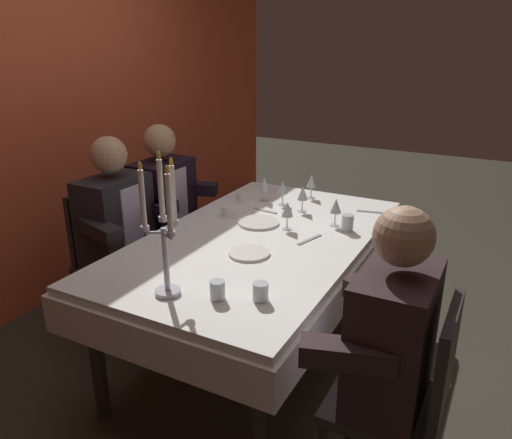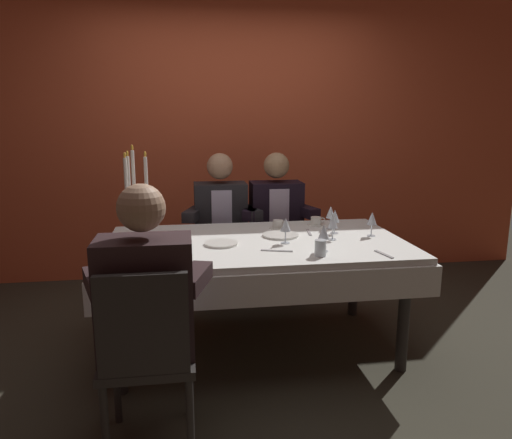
% 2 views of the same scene
% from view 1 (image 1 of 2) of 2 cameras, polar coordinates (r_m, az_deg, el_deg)
% --- Properties ---
extents(ground_plane, '(12.00, 12.00, 0.00)m').
position_cam_1_polar(ground_plane, '(3.08, 0.28, -14.80)').
color(ground_plane, '#353327').
extents(back_wall, '(6.00, 0.12, 2.70)m').
position_cam_1_polar(back_wall, '(3.63, -24.13, 11.87)').
color(back_wall, '#DB5633').
rests_on(back_wall, ground_plane).
extents(dining_table, '(1.94, 1.14, 0.74)m').
position_cam_1_polar(dining_table, '(2.77, 0.31, -4.22)').
color(dining_table, white).
rests_on(dining_table, ground_plane).
extents(candelabra, '(0.15, 0.17, 0.62)m').
position_cam_1_polar(candelabra, '(2.06, -10.46, -1.52)').
color(candelabra, silver).
rests_on(candelabra, dining_table).
extents(dinner_plate_0, '(0.21, 0.21, 0.01)m').
position_cam_1_polar(dinner_plate_0, '(2.51, -0.79, -3.84)').
color(dinner_plate_0, white).
rests_on(dinner_plate_0, dining_table).
extents(dinner_plate_1, '(0.24, 0.24, 0.01)m').
position_cam_1_polar(dinner_plate_1, '(2.91, 0.29, -0.34)').
color(dinner_plate_1, white).
rests_on(dinner_plate_1, dining_table).
extents(wine_glass_0, '(0.07, 0.07, 0.16)m').
position_cam_1_polar(wine_glass_0, '(2.79, 3.60, 1.12)').
color(wine_glass_0, silver).
rests_on(wine_glass_0, dining_table).
extents(wine_glass_1, '(0.07, 0.07, 0.16)m').
position_cam_1_polar(wine_glass_1, '(3.28, 0.95, 4.03)').
color(wine_glass_1, silver).
rests_on(wine_glass_1, dining_table).
extents(wine_glass_2, '(0.07, 0.07, 0.16)m').
position_cam_1_polar(wine_glass_2, '(2.88, 9.09, 1.45)').
color(wine_glass_2, silver).
rests_on(wine_glass_2, dining_table).
extents(wine_glass_3, '(0.07, 0.07, 0.16)m').
position_cam_1_polar(wine_glass_3, '(3.37, 6.36, 4.32)').
color(wine_glass_3, silver).
rests_on(wine_glass_3, dining_table).
extents(wine_glass_4, '(0.07, 0.07, 0.16)m').
position_cam_1_polar(wine_glass_4, '(3.09, 5.34, 2.91)').
color(wine_glass_4, silver).
rests_on(wine_glass_4, dining_table).
extents(wine_glass_5, '(0.07, 0.07, 0.16)m').
position_cam_1_polar(wine_glass_5, '(3.21, 3.07, 3.67)').
color(wine_glass_5, silver).
rests_on(wine_glass_5, dining_table).
extents(water_tumbler_0, '(0.07, 0.07, 0.08)m').
position_cam_1_polar(water_tumbler_0, '(2.08, 0.52, -8.25)').
color(water_tumbler_0, silver).
rests_on(water_tumbler_0, dining_table).
extents(water_tumbler_1, '(0.06, 0.06, 0.08)m').
position_cam_1_polar(water_tumbler_1, '(2.09, -4.41, -8.03)').
color(water_tumbler_1, silver).
rests_on(water_tumbler_1, dining_table).
extents(water_tumbler_2, '(0.07, 0.07, 0.09)m').
position_cam_1_polar(water_tumbler_2, '(2.84, 10.40, -0.37)').
color(water_tumbler_2, silver).
rests_on(water_tumbler_2, dining_table).
extents(coffee_cup_0, '(0.13, 0.12, 0.06)m').
position_cam_1_polar(coffee_cup_0, '(3.03, -3.23, 0.88)').
color(coffee_cup_0, white).
rests_on(coffee_cup_0, dining_table).
extents(coffee_cup_1, '(0.13, 0.12, 0.06)m').
position_cam_1_polar(coffee_cup_1, '(3.31, -1.58, 2.57)').
color(coffee_cup_1, white).
rests_on(coffee_cup_1, dining_table).
extents(fork_0, '(0.05, 0.17, 0.01)m').
position_cam_1_polar(fork_0, '(3.18, 12.94, 0.87)').
color(fork_0, '#B7B7BC').
rests_on(fork_0, dining_table).
extents(fork_1, '(0.04, 0.17, 0.01)m').
position_cam_1_polar(fork_1, '(3.12, 1.04, 1.01)').
color(fork_1, '#B7B7BC').
rests_on(fork_1, dining_table).
extents(knife_2, '(0.19, 0.07, 0.01)m').
position_cam_1_polar(knife_2, '(2.70, 6.13, -2.28)').
color(knife_2, '#B7B7BC').
rests_on(knife_2, dining_table).
extents(seated_diner_0, '(0.63, 0.48, 1.24)m').
position_cam_1_polar(seated_diner_0, '(1.93, 15.49, -12.94)').
color(seated_diner_0, '#2A2725').
rests_on(seated_diner_0, ground_plane).
extents(seated_diner_1, '(0.63, 0.48, 1.24)m').
position_cam_1_polar(seated_diner_1, '(3.10, -15.82, -0.07)').
color(seated_diner_1, '#2A2725').
rests_on(seated_diner_1, ground_plane).
extents(seated_diner_2, '(0.63, 0.48, 1.24)m').
position_cam_1_polar(seated_diner_2, '(3.42, -10.59, 2.29)').
color(seated_diner_2, '#2A2725').
rests_on(seated_diner_2, ground_plane).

